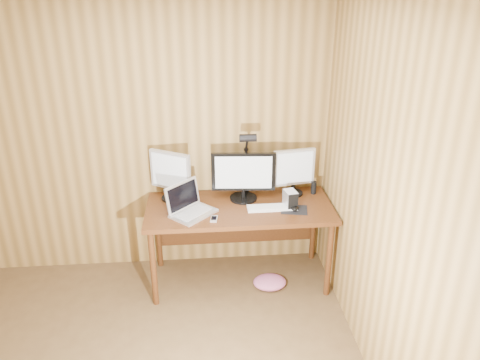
{
  "coord_description": "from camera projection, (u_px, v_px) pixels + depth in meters",
  "views": [
    {
      "loc": [
        0.62,
        -1.94,
        2.58
      ],
      "look_at": [
        0.93,
        1.58,
        1.02
      ],
      "focal_mm": 35.0,
      "sensor_mm": 36.0,
      "label": 1
    }
  ],
  "objects": [
    {
      "name": "room_shell",
      "position": [
        77.0,
        275.0,
        2.26
      ],
      "size": [
        4.0,
        4.0,
        4.0
      ],
      "color": "brown",
      "rests_on": "ground"
    },
    {
      "name": "desk",
      "position": [
        239.0,
        215.0,
        4.13
      ],
      "size": [
        1.6,
        0.7,
        0.75
      ],
      "color": "#4A250F",
      "rests_on": "floor"
    },
    {
      "name": "monitor_center",
      "position": [
        243.0,
        176.0,
        4.06
      ],
      "size": [
        0.56,
        0.24,
        0.43
      ],
      "rotation": [
        0.0,
        0.0,
        -0.07
      ],
      "color": "black",
      "rests_on": "desk"
    },
    {
      "name": "monitor_left",
      "position": [
        171.0,
        174.0,
        4.06
      ],
      "size": [
        0.36,
        0.23,
        0.44
      ],
      "rotation": [
        0.0,
        0.0,
        -0.53
      ],
      "color": "black",
      "rests_on": "desk"
    },
    {
      "name": "monitor_right",
      "position": [
        294.0,
        171.0,
        4.15
      ],
      "size": [
        0.38,
        0.18,
        0.43
      ],
      "rotation": [
        0.0,
        0.0,
        0.17
      ],
      "color": "black",
      "rests_on": "desk"
    },
    {
      "name": "laptop",
      "position": [
        189.0,
        206.0,
        3.89
      ],
      "size": [
        0.44,
        0.44,
        0.25
      ],
      "rotation": [
        0.0,
        0.0,
        0.8
      ],
      "color": "silver",
      "rests_on": "desk"
    },
    {
      "name": "keyboard",
      "position": [
        272.0,
        208.0,
        3.98
      ],
      "size": [
        0.42,
        0.13,
        0.02
      ],
      "rotation": [
        0.0,
        0.0,
        0.01
      ],
      "color": "white",
      "rests_on": "desk"
    },
    {
      "name": "mousepad",
      "position": [
        294.0,
        210.0,
        3.96
      ],
      "size": [
        0.25,
        0.22,
        0.0
      ],
      "primitive_type": "cube",
      "rotation": [
        0.0,
        0.0,
        -0.19
      ],
      "color": "black",
      "rests_on": "desk"
    },
    {
      "name": "mouse",
      "position": [
        294.0,
        207.0,
        3.95
      ],
      "size": [
        0.09,
        0.12,
        0.04
      ],
      "primitive_type": "ellipsoid",
      "rotation": [
        0.0,
        0.0,
        -0.17
      ],
      "color": "black",
      "rests_on": "mousepad"
    },
    {
      "name": "hard_drive",
      "position": [
        290.0,
        199.0,
        3.98
      ],
      "size": [
        0.12,
        0.15,
        0.15
      ],
      "rotation": [
        0.0,
        0.0,
        0.2
      ],
      "color": "silver",
      "rests_on": "desk"
    },
    {
      "name": "phone",
      "position": [
        214.0,
        219.0,
        3.8
      ],
      "size": [
        0.07,
        0.11,
        0.01
      ],
      "rotation": [
        0.0,
        0.0,
        -0.15
      ],
      "color": "silver",
      "rests_on": "desk"
    },
    {
      "name": "speaker",
      "position": [
        314.0,
        188.0,
        4.23
      ],
      "size": [
        0.05,
        0.05,
        0.12
      ],
      "primitive_type": "cylinder",
      "color": "black",
      "rests_on": "desk"
    },
    {
      "name": "desk_lamp",
      "position": [
        247.0,
        154.0,
        4.08
      ],
      "size": [
        0.15,
        0.21,
        0.64
      ],
      "rotation": [
        0.0,
        0.0,
        -0.35
      ],
      "color": "black",
      "rests_on": "desk"
    },
    {
      "name": "fabric_pile",
      "position": [
        270.0,
        282.0,
        4.19
      ],
      "size": [
        0.32,
        0.27,
        0.09
      ],
      "primitive_type": null,
      "rotation": [
        0.0,
        0.0,
        0.09
      ],
      "color": "#C35E89",
      "rests_on": "floor"
    }
  ]
}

